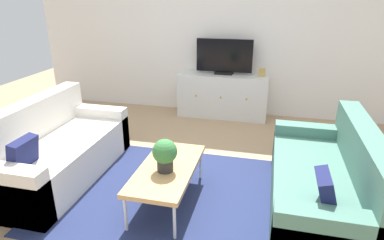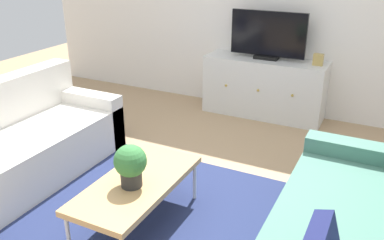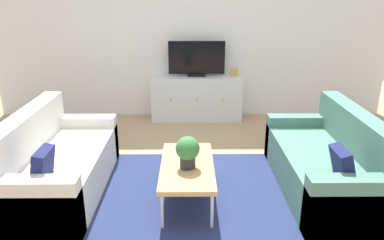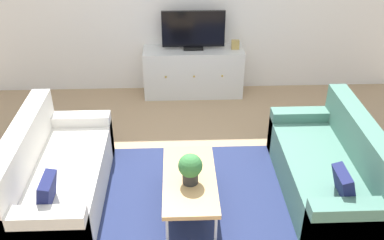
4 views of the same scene
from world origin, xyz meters
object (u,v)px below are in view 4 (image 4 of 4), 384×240
couch_left_side (52,178)px  potted_plant (190,168)px  coffee_table (190,180)px  tv_console (193,72)px  couch_right_side (334,172)px  mantel_clock (235,45)px  flat_screen_tv (193,31)px

couch_left_side → potted_plant: couch_left_side is taller
coffee_table → tv_console: tv_console is taller
couch_right_side → tv_console: couch_right_side is taller
couch_left_side → coffee_table: couch_left_side is taller
couch_right_side → mantel_clock: bearing=107.4°
mantel_clock → flat_screen_tv: bearing=178.1°
potted_plant → flat_screen_tv: bearing=87.0°
couch_right_side → flat_screen_tv: size_ratio=2.00×
potted_plant → flat_screen_tv: 2.68m
couch_left_side → flat_screen_tv: bearing=57.5°
tv_console → couch_left_side: bearing=-122.7°
coffee_table → flat_screen_tv: (0.14, 2.57, 0.63)m
couch_right_side → flat_screen_tv: flat_screen_tv is taller
tv_console → mantel_clock: mantel_clock is taller
couch_right_side → flat_screen_tv: (-1.35, 2.39, 0.70)m
coffee_table → couch_left_side: bearing=172.8°
mantel_clock → couch_left_side: bearing=-131.8°
couch_right_side → mantel_clock: couch_right_side is taller
couch_right_side → potted_plant: (-1.48, -0.24, 0.28)m
coffee_table → flat_screen_tv: flat_screen_tv is taller
coffee_table → mantel_clock: mantel_clock is taller
couch_right_side → couch_left_side: bearing=180.0°
potted_plant → coffee_table: bearing=94.5°
couch_left_side → tv_console: 2.82m
flat_screen_tv → mantel_clock: size_ratio=6.84×
coffee_table → flat_screen_tv: bearing=86.8°
flat_screen_tv → mantel_clock: (0.60, -0.02, -0.21)m
couch_right_side → mantel_clock: 2.54m
potted_plant → mantel_clock: mantel_clock is taller
couch_right_side → coffee_table: bearing=-173.3°
couch_left_side → coffee_table: (1.38, -0.18, 0.07)m
coffee_table → potted_plant: (0.01, -0.07, 0.20)m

